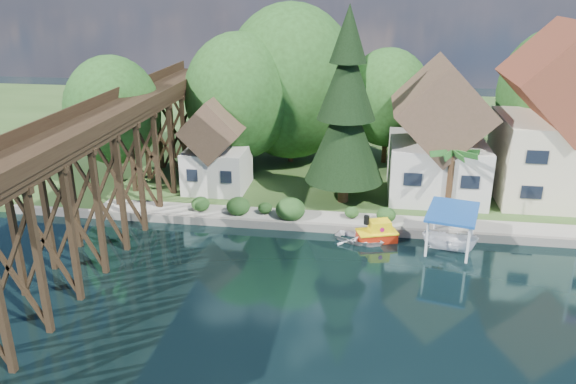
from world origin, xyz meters
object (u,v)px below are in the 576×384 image
boat_white_a (360,237)px  house_left (438,139)px  trestle_bridge (108,164)px  boat_canopy (450,234)px  tugboat (377,233)px  shed (217,150)px  conifer (346,112)px  house_center (557,126)px  palm_tree (453,154)px

boat_white_a → house_left: bearing=-12.0°
trestle_bridge → boat_canopy: bearing=2.6°
trestle_bridge → boat_canopy: (23.17, 1.05, -4.10)m
tugboat → boat_canopy: 4.90m
shed → boat_white_a: bearing=-32.7°
trestle_bridge → conifer: (15.66, 7.84, 2.40)m
conifer → boat_white_a: bearing=-76.2°
trestle_bridge → conifer: 17.68m
tugboat → boat_white_a: (-1.17, -0.42, -0.23)m
house_left → house_center: size_ratio=0.79×
palm_tree → tugboat: (-5.23, -4.81, -4.52)m
trestle_bridge → boat_canopy: 23.55m
house_left → house_center: 9.10m
trestle_bridge → shed: bearing=61.8°
house_left → conifer: bearing=-157.8°
trestle_bridge → house_center: house_center is taller
house_left → shed: size_ratio=1.40×
shed → house_center: bearing=4.2°
boat_white_a → house_center: bearing=-36.6°
house_center → boat_white_a: 18.76m
palm_tree → boat_canopy: palm_tree is taller
palm_tree → trestle_bridge: bearing=-164.1°
house_center → conifer: conifer is taller
trestle_bridge → house_center: (32.00, 11.33, 1.07)m
trestle_bridge → boat_white_a: size_ratio=12.63×
conifer → shed: bearing=172.0°
house_left → trestle_bridge: bearing=-154.8°
boat_canopy → shed: bearing=155.5°
house_left → palm_tree: (0.63, -4.11, -0.02)m
house_left → house_center: house_center is taller
palm_tree → boat_white_a: size_ratio=1.51×
house_center → boat_canopy: size_ratio=2.72×
trestle_bridge → shed: (5.00, 9.33, -1.52)m
house_center → trestle_bridge: bearing=-160.5°
palm_tree → tugboat: bearing=-137.4°
conifer → boat_white_a: 9.87m
house_center → shed: bearing=-175.8°
palm_tree → house_center: bearing=28.8°
house_left → boat_white_a: size_ratio=3.15×
house_center → shed: (-27.00, -2.00, -2.59)m
shed → house_left: bearing=4.8°
shed → tugboat: 15.65m
house_left → tugboat: bearing=-117.3°
shed → conifer: bearing=-8.0°
boat_canopy → house_center: bearing=49.3°
palm_tree → boat_white_a: (-6.40, -5.23, -4.75)m
house_center → boat_canopy: bearing=-130.7°
boat_white_a → palm_tree: bearing=-31.0°
trestle_bridge → palm_tree: bearing=15.9°
conifer → tugboat: (2.73, -5.92, -7.16)m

